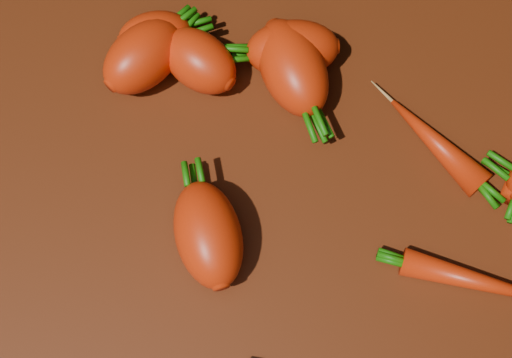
{
  "coord_description": "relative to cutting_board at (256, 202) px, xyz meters",
  "views": [
    {
      "loc": [
        -0.0,
        -0.19,
        0.53
      ],
      "look_at": [
        0.0,
        0.01,
        0.03
      ],
      "focal_mm": 50.0,
      "sensor_mm": 36.0,
      "label": 1
    }
  ],
  "objects": [
    {
      "name": "ground",
      "position": [
        0.0,
        0.0,
        -0.01
      ],
      "size": [
        2.0,
        2.0,
        0.01
      ],
      "primitive_type": "cube",
      "color": "black"
    },
    {
      "name": "cutting_board",
      "position": [
        0.0,
        0.0,
        0.0
      ],
      "size": [
        0.5,
        0.4,
        0.01
      ],
      "primitive_type": "cube",
      "color": "#4C1D09",
      "rests_on": "ground"
    },
    {
      "name": "carrot_0",
      "position": [
        -0.09,
        0.11,
        0.03
      ],
      "size": [
        0.09,
        0.09,
        0.05
      ],
      "primitive_type": "ellipsoid",
      "rotation": [
        0.0,
        0.0,
        0.82
      ],
      "color": "red",
      "rests_on": "cutting_board"
    },
    {
      "name": "carrot_1",
      "position": [
        -0.04,
        0.11,
        0.03
      ],
      "size": [
        0.08,
        0.08,
        0.05
      ],
      "primitive_type": "ellipsoid",
      "rotation": [
        0.0,
        0.0,
        2.43
      ],
      "color": "red",
      "rests_on": "cutting_board"
    },
    {
      "name": "carrot_2",
      "position": [
        0.03,
        0.1,
        0.03
      ],
      "size": [
        0.08,
        0.1,
        0.05
      ],
      "primitive_type": "ellipsoid",
      "rotation": [
        0.0,
        0.0,
        -1.23
      ],
      "color": "red",
      "rests_on": "cutting_board"
    },
    {
      "name": "carrot_3",
      "position": [
        -0.04,
        -0.04,
        0.03
      ],
      "size": [
        0.07,
        0.09,
        0.05
      ],
      "primitive_type": "ellipsoid",
      "rotation": [
        0.0,
        0.0,
        1.82
      ],
      "color": "red",
      "rests_on": "cutting_board"
    },
    {
      "name": "carrot_4",
      "position": [
        0.03,
        0.12,
        0.03
      ],
      "size": [
        0.08,
        0.05,
        0.05
      ],
      "primitive_type": "ellipsoid",
      "rotation": [
        0.0,
        0.0,
        3.22
      ],
      "color": "red",
      "rests_on": "cutting_board"
    },
    {
      "name": "carrot_5",
      "position": [
        -0.08,
        0.14,
        0.03
      ],
      "size": [
        0.07,
        0.05,
        0.04
      ],
      "primitive_type": "ellipsoid",
      "rotation": [
        0.0,
        0.0,
        0.2
      ],
      "color": "red",
      "rests_on": "cutting_board"
    },
    {
      "name": "carrot_8",
      "position": [
        0.16,
        -0.07,
        0.02
      ],
      "size": [
        0.12,
        0.05,
        0.02
      ],
      "primitive_type": "ellipsoid",
      "rotation": [
        0.0,
        0.0,
        -0.28
      ],
      "color": "red",
      "rests_on": "cutting_board"
    },
    {
      "name": "carrot_9",
      "position": [
        0.14,
        0.04,
        0.02
      ],
      "size": [
        0.08,
        0.09,
        0.02
      ],
      "primitive_type": "ellipsoid",
      "rotation": [
        0.0,
        0.0,
        2.27
      ],
      "color": "red",
      "rests_on": "cutting_board"
    }
  ]
}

